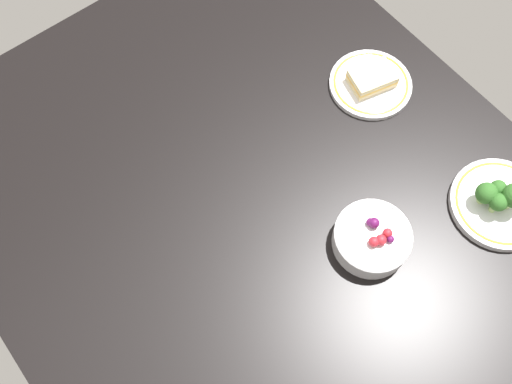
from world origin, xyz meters
The scene contains 4 objects.
dining_table centered at (0.00, 0.00, 2.00)cm, with size 126.18×107.13×4.00cm, color black.
plate_broccoli centered at (31.33, 36.17, 6.18)cm, with size 19.64×19.64×8.65cm.
bowl_berries centered at (21.42, 11.08, 6.59)cm, with size 14.91×14.91×6.39cm.
plate_sandwich centered at (-5.32, 36.10, 5.27)cm, with size 18.01×18.01×4.32cm.
Camera 1 is at (37.93, -30.01, 111.37)cm, focal length 41.25 mm.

